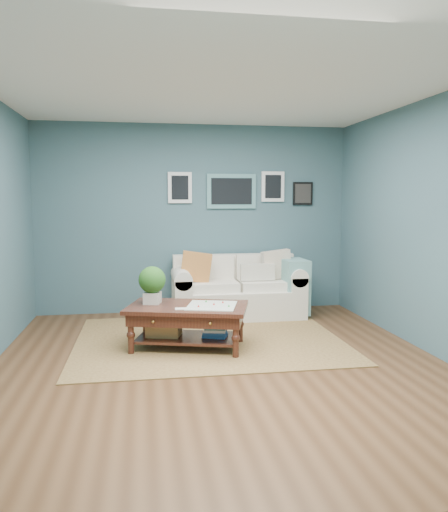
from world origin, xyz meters
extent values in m
plane|color=brown|center=(0.00, 0.00, 0.00)|extent=(5.00, 5.00, 0.00)
plane|color=white|center=(0.00, 0.00, 2.70)|extent=(5.00, 5.00, 0.00)
cube|color=#3E5A64|center=(0.00, 2.50, 1.35)|extent=(4.50, 0.02, 2.70)
cube|color=#3E5A64|center=(0.00, -2.50, 1.35)|extent=(4.50, 0.02, 2.70)
cube|color=#3E5A64|center=(2.25, 0.00, 1.35)|extent=(0.02, 5.00, 2.70)
cube|color=teal|center=(0.54, 2.48, 1.75)|extent=(0.72, 0.03, 0.50)
cube|color=black|center=(0.54, 2.46, 1.75)|extent=(0.60, 0.01, 0.38)
cube|color=white|center=(-0.21, 2.48, 1.80)|extent=(0.34, 0.03, 0.44)
cube|color=white|center=(1.16, 2.48, 1.82)|extent=(0.34, 0.03, 0.44)
cube|color=black|center=(1.62, 2.48, 1.72)|extent=(0.30, 0.03, 0.34)
cube|color=brown|center=(-0.01, 0.90, 0.01)|extent=(3.03, 2.43, 0.01)
cube|color=#EEE4CF|center=(0.54, 1.99, 0.20)|extent=(1.33, 0.83, 0.39)
cube|color=#EEE4CF|center=(0.54, 2.31, 0.62)|extent=(1.74, 0.21, 0.45)
cube|color=#EEE4CF|center=(-0.24, 1.99, 0.29)|extent=(0.23, 0.83, 0.58)
cube|color=#EEE4CF|center=(1.32, 1.99, 0.29)|extent=(0.23, 0.83, 0.58)
cylinder|color=#EEE4CF|center=(-0.24, 1.99, 0.58)|extent=(0.24, 0.83, 0.24)
cylinder|color=#EEE4CF|center=(1.32, 1.99, 0.58)|extent=(0.24, 0.83, 0.24)
cube|color=#EEE4CF|center=(0.18, 1.93, 0.45)|extent=(0.68, 0.53, 0.12)
cube|color=#EEE4CF|center=(0.90, 1.93, 0.45)|extent=(0.68, 0.53, 0.12)
cube|color=#EEE4CF|center=(0.18, 2.20, 0.68)|extent=(0.68, 0.11, 0.34)
cube|color=#EEE4CF|center=(0.90, 2.20, 0.68)|extent=(0.68, 0.11, 0.34)
cube|color=orange|center=(-0.04, 1.94, 0.72)|extent=(0.45, 0.16, 0.44)
cube|color=beige|center=(1.10, 2.01, 0.72)|extent=(0.44, 0.17, 0.43)
cube|color=beige|center=(0.80, 1.90, 0.64)|extent=(0.47, 0.11, 0.23)
cube|color=#74ABAB|center=(1.32, 1.88, 0.43)|extent=(0.32, 0.52, 0.75)
cube|color=black|center=(-0.28, 0.61, 0.46)|extent=(1.44, 1.06, 0.04)
cube|color=black|center=(-0.28, 0.61, 0.37)|extent=(1.33, 0.96, 0.13)
cube|color=black|center=(-0.28, 0.61, 0.12)|extent=(1.20, 0.83, 0.03)
sphere|color=gold|center=(-0.66, 0.36, 0.37)|extent=(0.03, 0.03, 0.03)
sphere|color=gold|center=(-0.08, 0.20, 0.37)|extent=(0.03, 0.03, 0.03)
cylinder|color=black|center=(-0.89, 0.49, 0.22)|extent=(0.06, 0.06, 0.44)
cylinder|color=black|center=(0.18, 0.19, 0.22)|extent=(0.06, 0.06, 0.44)
cylinder|color=black|center=(-0.73, 1.04, 0.22)|extent=(0.06, 0.06, 0.44)
cylinder|color=black|center=(0.34, 0.74, 0.22)|extent=(0.06, 0.06, 0.44)
cube|color=beige|center=(-0.65, 0.77, 0.54)|extent=(0.21, 0.21, 0.13)
sphere|color=#245418|center=(-0.65, 0.77, 0.75)|extent=(0.30, 0.30, 0.30)
cube|color=white|center=(-0.02, 0.54, 0.48)|extent=(0.63, 0.63, 0.01)
cube|color=#A77745|center=(-0.53, 0.69, 0.24)|extent=(0.42, 0.34, 0.21)
cube|color=#265797|center=(0.02, 0.55, 0.19)|extent=(0.30, 0.25, 0.12)
camera|label=1|loc=(-0.74, -4.73, 1.63)|focal=35.00mm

